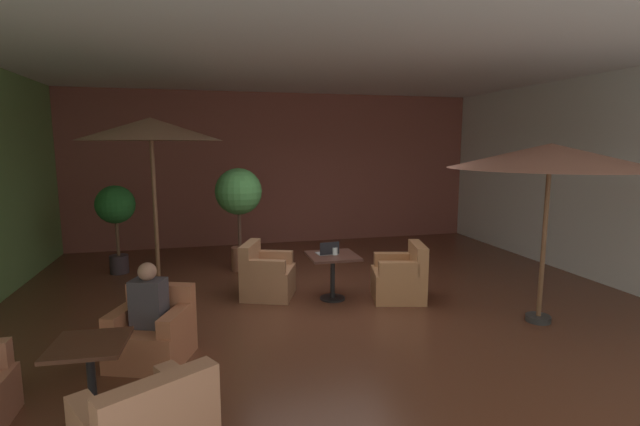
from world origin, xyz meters
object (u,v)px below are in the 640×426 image
object	(u,v)px
armchair_front_left_north	(266,276)
patio_umbrella_center_beige	(550,157)
potted_tree_left_corner	(239,196)
potted_tree_mid_left	(116,211)
armchair_front_left_east	(401,278)
cafe_table_front_right	(91,367)
armchair_front_right_east	(153,334)
open_laptop	(328,251)
patio_umbrella_tall_red	(151,131)
cafe_table_front_left	(333,265)
patron_blue_shirt	(149,299)
iced_drink_cup	(335,251)

from	to	relation	value
armchair_front_left_north	patio_umbrella_center_beige	bearing A→B (deg)	-29.32
potted_tree_left_corner	potted_tree_mid_left	size ratio (longest dim) A/B	1.19
armchair_front_left_east	cafe_table_front_right	xyz separation A→B (m)	(-3.83, -2.21, 0.15)
armchair_front_right_east	open_laptop	size ratio (longest dim) A/B	2.89
armchair_front_right_east	open_laptop	world-z (taller)	open_laptop
armchair_front_left_north	cafe_table_front_right	xyz separation A→B (m)	(-1.86, -2.83, 0.15)
potted_tree_left_corner	armchair_front_right_east	bearing A→B (deg)	-109.45
patio_umbrella_tall_red	patio_umbrella_center_beige	bearing A→B (deg)	-22.73
cafe_table_front_right	patio_umbrella_center_beige	distance (m)	5.60
potted_tree_left_corner	potted_tree_mid_left	distance (m)	2.21
potted_tree_mid_left	patio_umbrella_center_beige	bearing A→B (deg)	-33.50
armchair_front_right_east	patio_umbrella_center_beige	bearing A→B (deg)	-1.17
cafe_table_front_left	potted_tree_mid_left	distance (m)	4.18
patio_umbrella_center_beige	cafe_table_front_right	bearing A→B (deg)	-170.00
cafe_table_front_right	patron_blue_shirt	world-z (taller)	patron_blue_shirt
cafe_table_front_right	potted_tree_left_corner	world-z (taller)	potted_tree_left_corner
patio_umbrella_center_beige	patron_blue_shirt	xyz separation A→B (m)	(-4.89, 0.06, -1.47)
patio_umbrella_tall_red	potted_tree_mid_left	bearing A→B (deg)	115.74
armchair_front_left_north	potted_tree_left_corner	bearing A→B (deg)	99.73
armchair_front_left_east	cafe_table_front_right	distance (m)	4.43
cafe_table_front_left	potted_tree_mid_left	bearing A→B (deg)	145.70
iced_drink_cup	open_laptop	distance (m)	0.11
potted_tree_left_corner	iced_drink_cup	distance (m)	2.44
cafe_table_front_right	armchair_front_left_north	bearing A→B (deg)	56.65
patio_umbrella_tall_red	potted_tree_left_corner	xyz separation A→B (m)	(1.32, 1.42, -1.14)
potted_tree_mid_left	armchair_front_left_east	bearing A→B (deg)	-30.30
patio_umbrella_center_beige	cafe_table_front_left	bearing A→B (deg)	147.64
armchair_front_left_east	potted_tree_mid_left	bearing A→B (deg)	149.70
potted_tree_mid_left	cafe_table_front_right	bearing A→B (deg)	-83.05
potted_tree_mid_left	iced_drink_cup	world-z (taller)	potted_tree_mid_left
armchair_front_left_north	potted_tree_mid_left	world-z (taller)	potted_tree_mid_left
armchair_front_left_east	patio_umbrella_tall_red	size ratio (longest dim) A/B	0.33
patio_umbrella_center_beige	potted_tree_left_corner	xyz separation A→B (m)	(-3.67, 3.51, -0.79)
patio_umbrella_tall_red	patio_umbrella_center_beige	distance (m)	5.41
armchair_front_left_north	armchair_front_right_east	size ratio (longest dim) A/B	0.98
cafe_table_front_left	patio_umbrella_center_beige	size ratio (longest dim) A/B	0.29
patio_umbrella_center_beige	iced_drink_cup	size ratio (longest dim) A/B	23.07
cafe_table_front_right	armchair_front_right_east	bearing A→B (deg)	69.54
armchair_front_left_north	potted_tree_mid_left	size ratio (longest dim) A/B	0.58
iced_drink_cup	cafe_table_front_left	bearing A→B (deg)	178.97
cafe_table_front_right	open_laptop	world-z (taller)	open_laptop
armchair_front_left_north	open_laptop	bearing A→B (deg)	-19.32
cafe_table_front_left	cafe_table_front_right	distance (m)	3.75
armchair_front_left_east	open_laptop	size ratio (longest dim) A/B	2.71
cafe_table_front_left	cafe_table_front_right	world-z (taller)	same
armchair_front_left_north	open_laptop	distance (m)	1.05
patio_umbrella_tall_red	patron_blue_shirt	bearing A→B (deg)	-87.27
potted_tree_mid_left	open_laptop	size ratio (longest dim) A/B	4.86
armchair_front_left_north	armchair_front_left_east	distance (m)	2.07
patron_blue_shirt	iced_drink_cup	size ratio (longest dim) A/B	6.38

